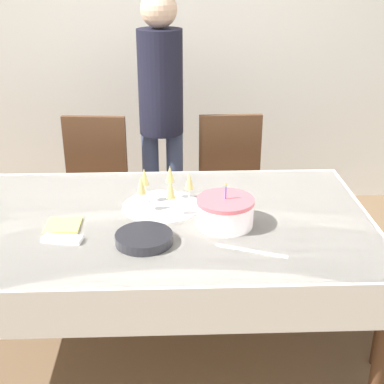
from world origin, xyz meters
name	(u,v)px	position (x,y,z in m)	size (l,w,h in m)	color
ground_plane	(162,344)	(0.00, 0.00, 0.00)	(12.00, 12.00, 0.00)	brown
wall_back	(161,31)	(0.00, 1.86, 1.35)	(8.00, 0.05, 2.70)	silver
dining_table	(159,237)	(0.00, 0.00, 0.63)	(1.99, 1.17, 0.73)	silver
dining_chair_far_left	(94,187)	(-0.43, 0.90, 0.51)	(0.46, 0.46, 0.94)	#51331E
dining_chair_far_right	(231,185)	(0.44, 0.90, 0.51)	(0.42, 0.42, 0.94)	#51331E
birthday_cake	(225,212)	(0.30, -0.08, 0.80)	(0.26, 0.26, 0.20)	white
champagne_tray	(162,194)	(0.02, 0.12, 0.80)	(0.38, 0.38, 0.18)	silver
plate_stack_main	(144,238)	(-0.06, -0.23, 0.75)	(0.25, 0.25, 0.04)	black
cake_knife	(252,251)	(0.39, -0.32, 0.73)	(0.28, 0.13, 0.00)	silver
fork_pile	(62,239)	(-0.41, -0.21, 0.74)	(0.18, 0.09, 0.02)	silver
napkin_pile	(63,225)	(-0.43, -0.07, 0.74)	(0.15, 0.15, 0.01)	#E0D166
person_standing	(161,101)	(0.00, 1.08, 1.01)	(0.28, 0.28, 1.68)	#3F4C72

